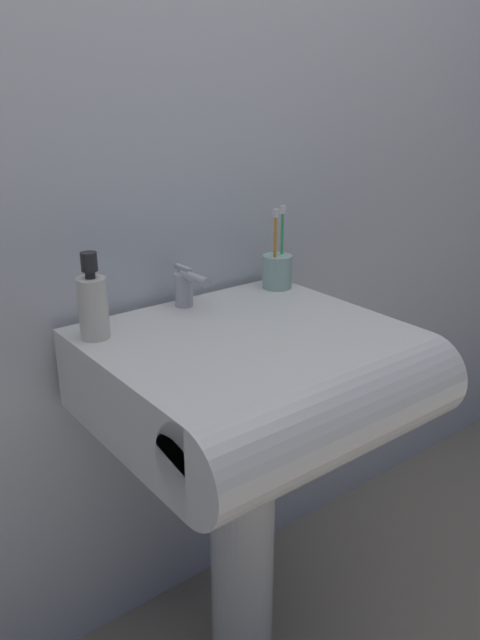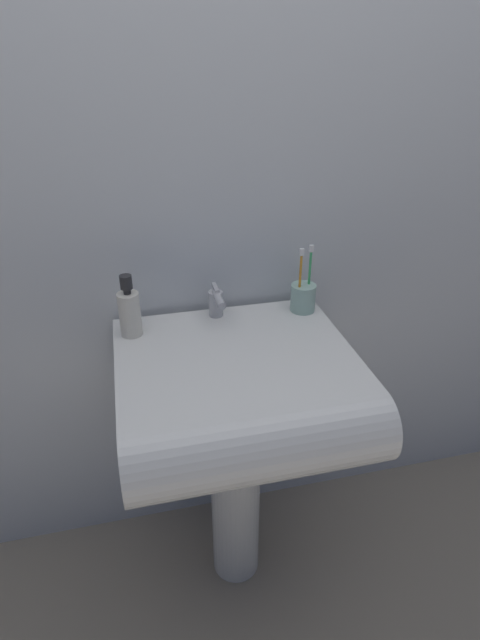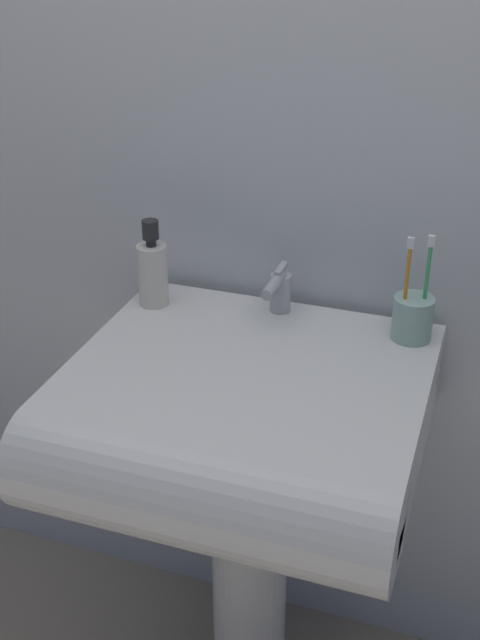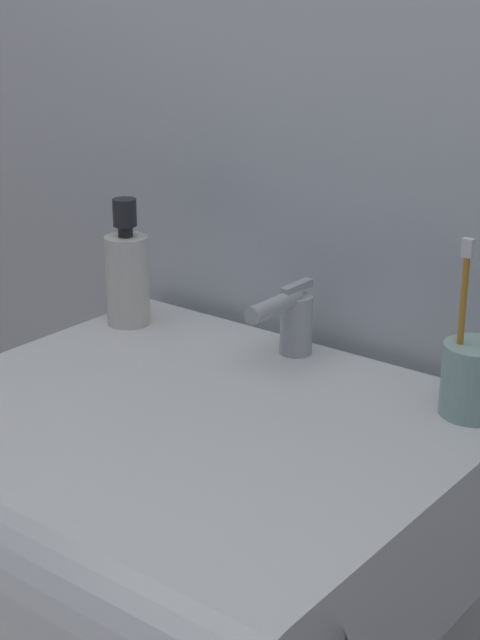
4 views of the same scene
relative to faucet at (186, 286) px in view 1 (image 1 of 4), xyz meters
name	(u,v)px [view 1 (image 1 of 4)]	position (x,y,z in m)	size (l,w,h in m)	color
wall_back	(161,148)	(0.01, 0.10, 0.29)	(5.00, 0.05, 2.40)	silver
sink_pedestal	(242,535)	(0.01, -0.19, -0.57)	(0.15, 0.15, 0.68)	white
sink_basin	(262,381)	(0.01, -0.26, -0.14)	(0.61, 0.58, 0.18)	white
faucet	(186,286)	(0.00, 0.00, 0.00)	(0.04, 0.12, 0.09)	#B7B7BC
toothbrush_cup	(277,270)	(0.26, -0.02, -0.01)	(0.07, 0.07, 0.20)	#99BFB2
soap_bottle	(93,304)	(-0.24, -0.04, 0.02)	(0.06, 0.06, 0.18)	silver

